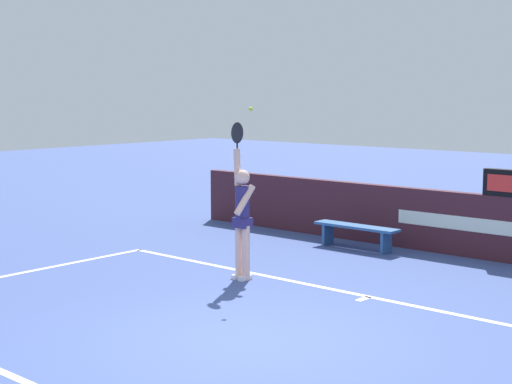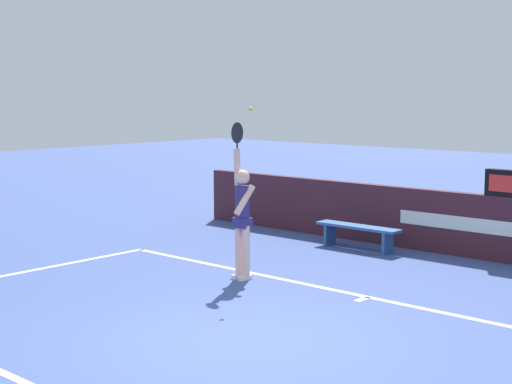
# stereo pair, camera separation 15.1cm
# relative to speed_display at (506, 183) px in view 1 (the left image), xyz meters

# --- Properties ---
(ground_plane) EXTENTS (60.00, 60.00, 0.00)m
(ground_plane) POSITION_rel_speed_display_xyz_m (-0.48, -6.33, -1.41)
(ground_plane) COLOR #3D508E
(court_lines) EXTENTS (10.52, 5.34, 0.00)m
(court_lines) POSITION_rel_speed_display_xyz_m (-0.48, -6.19, -1.41)
(court_lines) COLOR white
(court_lines) RESTS_ON ground
(back_wall) EXTENTS (13.42, 0.20, 1.17)m
(back_wall) POSITION_rel_speed_display_xyz_m (-0.48, 0.00, -0.83)
(back_wall) COLOR #411D27
(back_wall) RESTS_ON ground
(speed_display) EXTENTS (0.78, 0.18, 0.48)m
(speed_display) POSITION_rel_speed_display_xyz_m (0.00, 0.00, 0.00)
(speed_display) COLOR black
(speed_display) RESTS_ON back_wall
(tennis_player) EXTENTS (0.46, 0.43, 2.55)m
(tennis_player) POSITION_rel_speed_display_xyz_m (-2.63, -4.01, -0.35)
(tennis_player) COLOR beige
(tennis_player) RESTS_ON ground
(tennis_ball) EXTENTS (0.07, 0.07, 0.07)m
(tennis_ball) POSITION_rel_speed_display_xyz_m (-2.32, -4.15, 1.33)
(tennis_ball) COLOR #C6E42D
(courtside_bench_near) EXTENTS (1.76, 0.36, 0.46)m
(courtside_bench_near) POSITION_rel_speed_display_xyz_m (-2.61, -0.76, -1.05)
(courtside_bench_near) COLOR #2C568D
(courtside_bench_near) RESTS_ON ground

